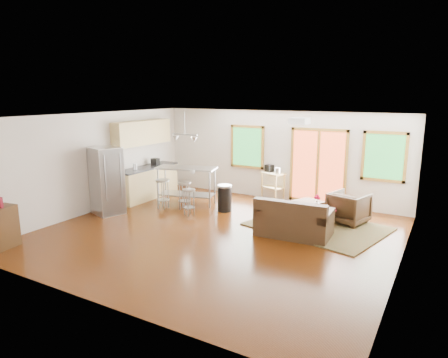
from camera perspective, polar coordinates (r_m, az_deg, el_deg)
The scene contains 27 objects.
floor at distance 9.03m, azimuth -0.95°, elevation -7.88°, with size 7.50×7.00×0.02m, color #351604.
ceiling at distance 8.50m, azimuth -1.02°, elevation 8.96°, with size 7.50×7.00×0.02m, color silver.
back_wall at distance 11.78m, azimuth 7.78°, elevation 3.33°, with size 7.50×0.02×2.60m, color beige.
left_wall at distance 11.04m, azimuth -18.03°, elevation 2.26°, with size 0.02×7.00×2.60m, color beige.
right_wall at distance 7.53m, azimuth 24.48°, elevation -2.65°, with size 0.02×7.00×2.60m, color beige.
front_wall at distance 6.02m, azimuth -18.37°, elevation -5.69°, with size 7.50×0.02×2.60m, color beige.
window_left at distance 12.11m, azimuth 3.32°, elevation 4.61°, with size 1.10×0.05×1.30m.
french_doors at distance 11.37m, azimuth 13.27°, elevation 1.78°, with size 1.60×0.05×2.10m.
window_right at distance 10.96m, azimuth 21.91°, elevation 2.97°, with size 1.10×0.05×1.30m.
rug at distance 9.71m, azimuth 13.18°, elevation -6.60°, with size 2.89×2.23×0.03m, color #3B5834.
loveseat at distance 8.94m, azimuth 9.88°, elevation -5.94°, with size 1.64×0.99×0.85m.
coffee_table at distance 9.81m, azimuth 12.51°, elevation -4.58°, with size 0.93×0.61×0.36m.
armchair at distance 10.08m, azimuth 17.40°, elevation -3.75°, with size 0.82×0.76×0.84m, color black.
ottoman at distance 10.37m, azimuth 11.91°, elevation -4.22°, with size 0.62×0.62×0.41m, color black.
vase at distance 9.67m, azimuth 13.12°, elevation -3.49°, with size 0.24×0.25×0.35m.
book at distance 9.66m, azimuth 14.43°, elevation -3.44°, with size 0.22×0.03×0.30m, color maroon.
cabinets at distance 12.11m, azimuth -11.11°, elevation 1.67°, with size 0.64×2.24×2.30m.
refrigerator at distance 10.75m, azimuth -16.37°, elevation -0.23°, with size 0.87×0.86×1.74m.
island at distance 11.29m, azimuth -5.39°, elevation 0.04°, with size 1.78×1.07×1.06m.
cup at distance 10.82m, azimuth -4.52°, elevation 1.10°, with size 0.13×0.11×0.13m, color silver.
bar_stool_a at distance 10.93m, azimuth -8.74°, elevation -1.15°, with size 0.40×0.40×0.80m.
bar_stool_b at distance 10.78m, azimuth -5.69°, elevation -1.38°, with size 0.44×0.44×0.77m.
bar_stool_c at distance 10.25m, azimuth -5.03°, elevation -2.42°, with size 0.42×0.42×0.69m.
trash_can at distance 10.61m, azimuth 0.08°, elevation -2.72°, with size 0.47×0.47×0.71m.
kitchen_cart at distance 11.78m, azimuth 6.97°, elevation 0.38°, with size 0.78×0.66×1.02m.
ceiling_flush at distance 8.37m, azimuth 10.70°, elevation 8.16°, with size 0.35×0.35×0.12m, color white.
pendant_light at distance 10.84m, azimuth -5.61°, elevation 5.82°, with size 0.80×0.18×0.79m.
Camera 1 is at (4.34, -7.29, 3.08)m, focal length 32.00 mm.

